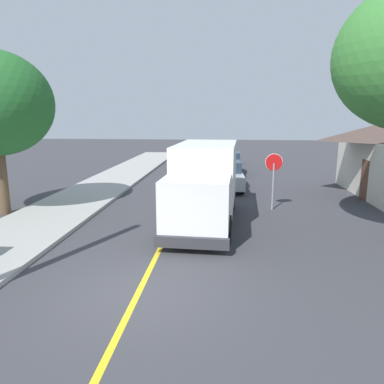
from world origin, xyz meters
TOP-DOWN VIEW (x-y plane):
  - ground_plane at (0.00, 0.00)m, footprint 120.00×120.00m
  - sidewalk_curb at (-5.40, 4.00)m, footprint 3.60×60.00m
  - centre_line_yellow at (0.00, 10.00)m, footprint 0.16×56.00m
  - box_truck at (1.30, 6.52)m, footprint 2.77×7.29m
  - parked_car_near at (2.27, 13.53)m, footprint 1.98×4.47m
  - parked_car_mid at (2.46, 19.15)m, footprint 1.92×4.45m
  - parked_car_far at (2.15, 25.01)m, footprint 1.83×4.41m
  - stop_sign at (4.36, 8.68)m, footprint 0.80×0.10m

SIDE VIEW (x-z plane):
  - ground_plane at x=0.00m, z-range 0.00..0.00m
  - centre_line_yellow at x=0.00m, z-range 0.00..0.01m
  - sidewalk_curb at x=-5.40m, z-range 0.00..0.15m
  - parked_car_near at x=2.27m, z-range -0.04..1.63m
  - parked_car_mid at x=2.46m, z-range -0.04..1.63m
  - parked_car_far at x=2.15m, z-range -0.04..1.63m
  - box_truck at x=1.30m, z-range 0.17..3.37m
  - stop_sign at x=4.36m, z-range 0.53..3.18m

